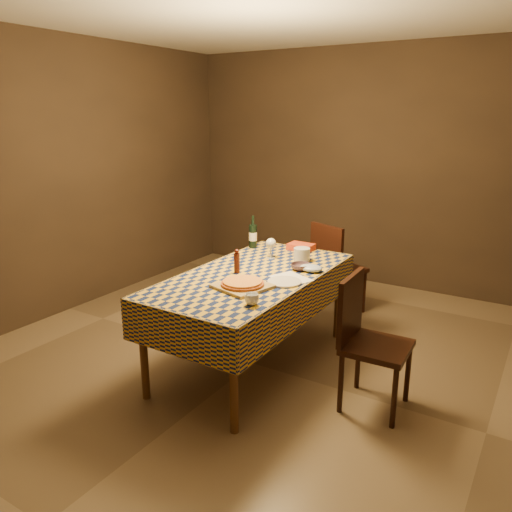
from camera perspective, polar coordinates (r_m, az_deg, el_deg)
name	(u,v)px	position (r m, az deg, el deg)	size (l,w,h in m)	color
room	(252,199)	(3.72, -0.41, 6.50)	(5.00, 5.10, 2.70)	brown
dining_table	(253,283)	(3.88, -0.39, -3.10)	(0.94, 1.84, 0.77)	brown
cutting_board	(243,286)	(3.55, -1.55, -3.47)	(0.34, 0.34, 0.02)	#AA8D4F
pizza	(243,283)	(3.54, -1.55, -3.08)	(0.38, 0.38, 0.03)	#A6491B
pepper_mill	(237,262)	(3.86, -2.21, -0.65)	(0.06, 0.06, 0.19)	#461710
bowl	(301,267)	(3.96, 5.12, -1.23)	(0.16, 0.16, 0.05)	#563E48
wine_glass	(271,244)	(4.23, 1.71, 1.38)	(0.09, 0.09, 0.18)	silver
wine_bottle	(253,236)	(4.58, -0.36, 2.34)	(0.08, 0.08, 0.30)	black
deli_tub	(302,255)	(4.18, 5.26, 0.16)	(0.14, 0.14, 0.11)	silver
takeout_container	(301,247)	(4.53, 5.17, 1.05)	(0.23, 0.16, 0.06)	red
white_plate	(284,282)	(3.65, 3.26, -2.97)	(0.25, 0.25, 0.01)	silver
tumbler	(252,299)	(3.23, -0.50, -4.96)	(0.09, 0.09, 0.07)	white
flour_patch	(291,278)	(3.75, 4.02, -2.56)	(0.28, 0.22, 0.00)	white
flour_bag	(311,268)	(3.93, 6.30, -1.37)	(0.18, 0.14, 0.05)	#ABBDDB
chair_far	(334,264)	(5.02, 8.91, -0.87)	(0.55, 0.55, 0.93)	black
chair_right	(366,335)	(3.49, 12.42, -8.77)	(0.44, 0.43, 0.93)	black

